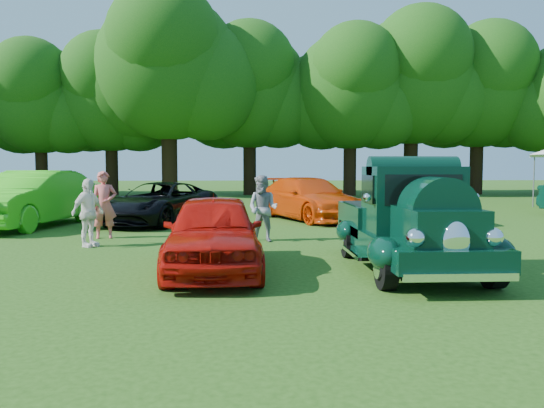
{
  "coord_description": "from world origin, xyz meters",
  "views": [
    {
      "loc": [
        -1.11,
        -8.77,
        1.81
      ],
      "look_at": [
        -0.57,
        1.23,
        1.1
      ],
      "focal_mm": 35.0,
      "sensor_mm": 36.0,
      "label": 1
    }
  ],
  "objects": [
    {
      "name": "ground",
      "position": [
        0.0,
        0.0,
        0.0
      ],
      "size": [
        120.0,
        120.0,
        0.0
      ],
      "primitive_type": "plane",
      "color": "#204610",
      "rests_on": "ground"
    },
    {
      "name": "hero_pickup",
      "position": [
        1.79,
        0.36,
        0.78
      ],
      "size": [
        2.16,
        4.63,
        1.81
      ],
      "color": "black",
      "rests_on": "ground"
    },
    {
      "name": "red_convertible",
      "position": [
        -1.62,
        0.31,
        0.67
      ],
      "size": [
        1.7,
        4.0,
        1.35
      ],
      "primitive_type": "imported",
      "rotation": [
        0.0,
        0.0,
        0.03
      ],
      "color": "#AB0E07",
      "rests_on": "ground"
    },
    {
      "name": "back_car_lime",
      "position": [
        -7.42,
        7.33,
        0.85
      ],
      "size": [
        2.74,
        5.38,
        1.69
      ],
      "primitive_type": "imported",
      "rotation": [
        0.0,
        0.0,
        -0.19
      ],
      "color": "green",
      "rests_on": "ground"
    },
    {
      "name": "back_car_black",
      "position": [
        -3.77,
        8.07,
        0.66
      ],
      "size": [
        3.82,
        5.2,
        1.31
      ],
      "primitive_type": "imported",
      "rotation": [
        0.0,
        0.0,
        -0.39
      ],
      "color": "black",
      "rests_on": "ground"
    },
    {
      "name": "back_car_orange",
      "position": [
        1.12,
        9.1,
        0.72
      ],
      "size": [
        3.81,
        5.34,
        1.43
      ],
      "primitive_type": "imported",
      "rotation": [
        0.0,
        0.0,
        0.41
      ],
      "color": "#CC3907",
      "rests_on": "ground"
    },
    {
      "name": "back_car_blue",
      "position": [
        4.85,
        8.62,
        0.79
      ],
      "size": [
        2.29,
        4.8,
        1.58
      ],
      "primitive_type": "imported",
      "rotation": [
        0.0,
        0.0,
        0.09
      ],
      "color": "#180E9C",
      "rests_on": "ground"
    },
    {
      "name": "spectator_pink",
      "position": [
        -4.61,
        4.72,
        0.85
      ],
      "size": [
        0.7,
        0.54,
        1.7
      ],
      "primitive_type": "imported",
      "rotation": [
        0.0,
        0.0,
        0.24
      ],
      "color": "#D15756",
      "rests_on": "ground"
    },
    {
      "name": "spectator_grey",
      "position": [
        -0.64,
        3.92,
        0.8
      ],
      "size": [
        0.96,
        0.89,
        1.6
      ],
      "primitive_type": "imported",
      "rotation": [
        0.0,
        0.0,
        -0.46
      ],
      "color": "gray",
      "rests_on": "ground"
    },
    {
      "name": "spectator_white",
      "position": [
        -4.6,
        3.28,
        0.77
      ],
      "size": [
        0.77,
        0.97,
        1.54
      ],
      "primitive_type": "imported",
      "rotation": [
        0.0,
        0.0,
        1.07
      ],
      "color": "white",
      "rests_on": "ground"
    },
    {
      "name": "tree_line",
      "position": [
        -1.34,
        24.33,
        6.85
      ],
      "size": [
        63.86,
        10.44,
        11.77
      ],
      "color": "black",
      "rests_on": "ground"
    }
  ]
}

